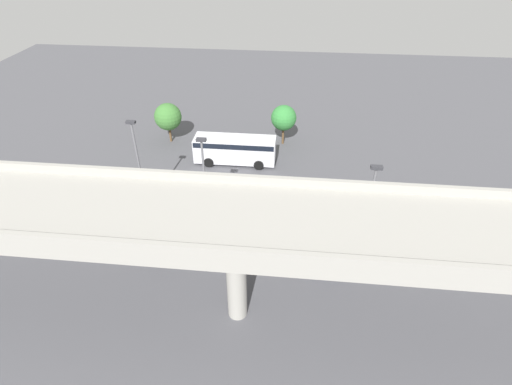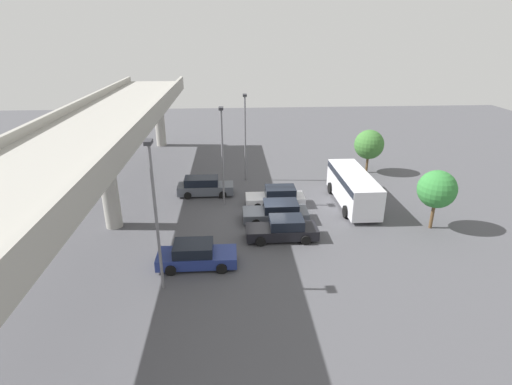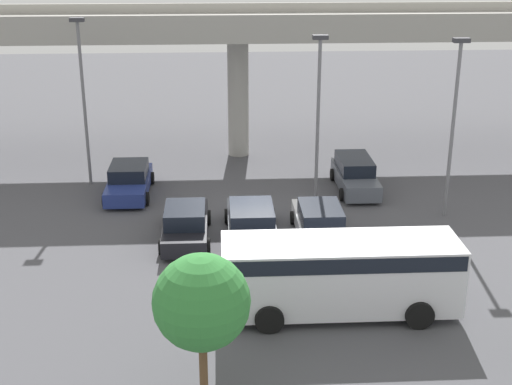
# 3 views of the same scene
# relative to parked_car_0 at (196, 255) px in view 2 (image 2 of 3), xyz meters

# --- Properties ---
(ground_plane) EXTENTS (95.81, 95.81, 0.00)m
(ground_plane) POSITION_rel_parked_car_0_xyz_m (5.65, -4.88, -0.70)
(ground_plane) COLOR #4C4C51
(highway_overpass) EXTENTS (45.90, 6.40, 8.35)m
(highway_overpass) POSITION_rel_parked_car_0_xyz_m (5.65, 6.39, 6.30)
(highway_overpass) COLOR #9E9B93
(highway_overpass) RESTS_ON ground_plane
(parked_car_0) EXTENTS (2.20, 4.79, 1.51)m
(parked_car_0) POSITION_rel_parked_car_0_xyz_m (0.00, 0.00, 0.00)
(parked_car_0) COLOR navy
(parked_car_0) RESTS_ON ground_plane
(parked_car_1) EXTENTS (2.09, 4.90, 1.57)m
(parked_car_1) POSITION_rel_parked_car_0_xyz_m (3.02, -5.69, 0.01)
(parked_car_1) COLOR black
(parked_car_1) RESTS_ON ground_plane
(parked_car_2) EXTENTS (2.26, 4.86, 1.52)m
(parked_car_2) POSITION_rel_parked_car_0_xyz_m (5.82, -5.59, 0.01)
(parked_car_2) COLOR #515660
(parked_car_2) RESTS_ON ground_plane
(parked_car_3) EXTENTS (2.12, 4.77, 1.58)m
(parked_car_3) POSITION_rel_parked_car_0_xyz_m (8.70, -5.89, 0.02)
(parked_car_3) COLOR silver
(parked_car_3) RESTS_ON ground_plane
(parked_car_4) EXTENTS (2.02, 4.79, 1.61)m
(parked_car_4) POSITION_rel_parked_car_0_xyz_m (11.35, 0.12, 0.07)
(parked_car_4) COLOR #515660
(parked_car_4) RESTS_ON ground_plane
(shuttle_bus) EXTENTS (8.03, 2.69, 2.66)m
(shuttle_bus) POSITION_rel_parked_car_0_xyz_m (8.52, -12.12, 0.89)
(shuttle_bus) COLOR silver
(shuttle_bus) RESTS_ON ground_plane
(lamp_post_near_aisle) EXTENTS (0.70, 0.35, 8.00)m
(lamp_post_near_aisle) POSITION_rel_parked_car_0_xyz_m (9.13, -1.58, 3.98)
(lamp_post_near_aisle) COLOR slate
(lamp_post_near_aisle) RESTS_ON ground_plane
(lamp_post_mid_lot) EXTENTS (0.70, 0.35, 8.45)m
(lamp_post_mid_lot) POSITION_rel_parked_car_0_xyz_m (-2.19, 1.69, 4.22)
(lamp_post_mid_lot) COLOR slate
(lamp_post_mid_lot) RESTS_ON ground_plane
(lamp_post_by_overpass) EXTENTS (0.70, 0.35, 8.11)m
(lamp_post_by_overpass) POSITION_rel_parked_car_0_xyz_m (14.86, -3.59, 4.04)
(lamp_post_by_overpass) COLOR slate
(lamp_post_by_overpass) RESTS_ON ground_plane
(tree_front_left) EXTENTS (2.68, 2.68, 4.37)m
(tree_front_left) POSITION_rel_parked_car_0_xyz_m (3.94, -16.61, 2.31)
(tree_front_left) COLOR brown
(tree_front_left) RESTS_ON ground_plane
(tree_front_centre) EXTENTS (2.89, 2.89, 4.36)m
(tree_front_centre) POSITION_rel_parked_car_0_xyz_m (16.27, -15.88, 2.20)
(tree_front_centre) COLOR brown
(tree_front_centre) RESTS_ON ground_plane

